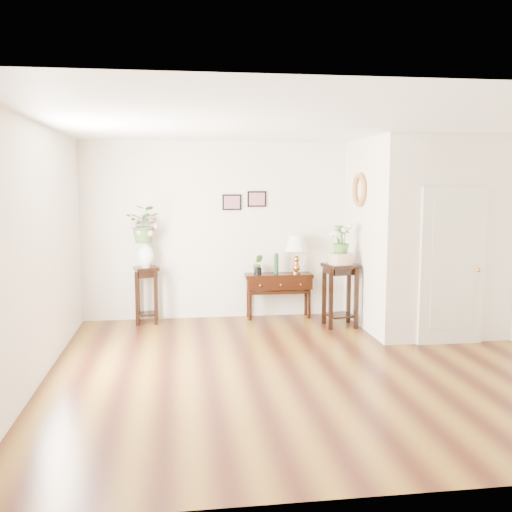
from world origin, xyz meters
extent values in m
cube|color=brown|center=(0.00, 0.00, 0.00)|extent=(6.00, 5.50, 0.02)
cube|color=white|center=(0.00, 0.00, 2.80)|extent=(6.00, 5.50, 0.02)
cube|color=white|center=(0.00, 2.75, 1.40)|extent=(6.00, 0.02, 2.80)
cube|color=white|center=(0.00, -2.75, 1.40)|extent=(6.00, 0.02, 2.80)
cube|color=white|center=(-3.00, 0.00, 1.40)|extent=(0.02, 5.50, 2.80)
cube|color=white|center=(2.10, 1.77, 1.40)|extent=(1.80, 1.95, 2.80)
cube|color=beige|center=(2.10, 0.78, 1.05)|extent=(0.90, 0.05, 2.10)
cube|color=black|center=(-0.65, 2.73, 1.85)|extent=(0.30, 0.02, 0.25)
cube|color=black|center=(-0.25, 2.73, 1.90)|extent=(0.30, 0.02, 0.25)
torus|color=tan|center=(1.16, 1.90, 2.05)|extent=(0.07, 0.51, 0.51)
cube|color=black|center=(0.08, 2.57, 0.36)|extent=(1.08, 0.39, 0.72)
cube|color=#B47F41|center=(0.37, 2.57, 1.07)|extent=(0.47, 0.47, 0.62)
cylinder|color=#1A4922|center=(0.04, 2.57, 0.89)|extent=(0.08, 0.08, 0.33)
imported|color=#3F712D|center=(-0.26, 2.57, 0.86)|extent=(0.18, 0.15, 0.30)
cube|color=black|center=(-2.00, 2.49, 0.44)|extent=(0.42, 0.42, 0.88)
imported|color=#3F712D|center=(-2.00, 2.49, 1.56)|extent=(0.64, 0.61, 0.57)
cube|color=black|center=(0.90, 1.90, 0.48)|extent=(0.53, 0.53, 0.95)
cylinder|color=tan|center=(0.90, 1.90, 1.03)|extent=(0.37, 0.37, 0.16)
imported|color=#3F712D|center=(0.90, 1.90, 1.30)|extent=(0.31, 0.31, 0.46)
camera|label=1|loc=(-1.51, -6.28, 2.13)|focal=40.00mm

